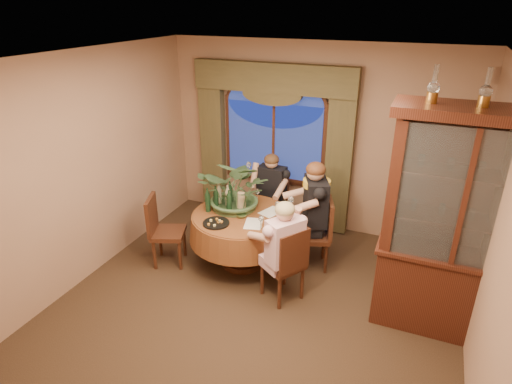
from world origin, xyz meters
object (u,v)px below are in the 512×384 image
at_px(stoneware_vase, 241,201).
at_px(wine_bottle_3, 230,193).
at_px(dining_table, 242,239).
at_px(chair_back, 270,205).
at_px(wine_bottle_0, 208,200).
at_px(chair_back_right, 313,234).
at_px(wine_bottle_1, 216,198).
at_px(person_back, 272,194).
at_px(wine_bottle_2, 228,197).
at_px(china_cabinet, 456,228).
at_px(person_scarf, 315,215).
at_px(person_pink, 285,254).
at_px(olive_bowl, 241,215).
at_px(chair_right, 283,262).
at_px(oil_lamp_center, 487,87).
at_px(centerpiece_plant, 237,164).
at_px(wine_bottle_5, 219,195).
at_px(chair_front_left, 168,231).
at_px(oil_lamp_left, 434,84).

distance_m(stoneware_vase, wine_bottle_3, 0.24).
distance_m(dining_table, chair_back, 0.92).
xyz_separation_m(dining_table, wine_bottle_0, (-0.44, -0.10, 0.54)).
relative_size(chair_back_right, wine_bottle_1, 2.91).
height_order(person_back, stoneware_vase, person_back).
height_order(chair_back_right, wine_bottle_2, wine_bottle_2).
relative_size(china_cabinet, person_scarf, 1.66).
distance_m(china_cabinet, person_pink, 1.80).
bearing_deg(olive_bowl, china_cabinet, -4.98).
xyz_separation_m(chair_right, person_pink, (0.05, -0.09, 0.17)).
bearing_deg(dining_table, person_back, 86.45).
bearing_deg(oil_lamp_center, person_pink, -171.03).
distance_m(china_cabinet, centerpiece_plant, 2.64).
relative_size(china_cabinet, centerpiece_plant, 2.24).
height_order(chair_right, wine_bottle_0, wine_bottle_0).
bearing_deg(person_pink, chair_right, 65.81).
relative_size(person_pink, wine_bottle_5, 3.96).
distance_m(chair_front_left, wine_bottle_2, 0.92).
bearing_deg(person_back, dining_table, 90.00).
bearing_deg(wine_bottle_0, chair_front_left, -151.60).
bearing_deg(dining_table, chair_back_right, 19.56).
distance_m(dining_table, person_pink, 1.00).
xyz_separation_m(dining_table, wine_bottle_2, (-0.24, 0.09, 0.54)).
xyz_separation_m(stoneware_vase, wine_bottle_1, (-0.31, -0.11, 0.04)).
distance_m(chair_front_left, stoneware_vase, 1.06).
xyz_separation_m(person_scarf, wine_bottle_5, (-1.25, -0.28, 0.18)).
relative_size(person_scarf, wine_bottle_3, 4.43).
height_order(oil_lamp_left, olive_bowl, oil_lamp_left).
height_order(olive_bowl, wine_bottle_3, wine_bottle_3).
bearing_deg(chair_back_right, wine_bottle_2, 81.67).
bearing_deg(chair_back_right, chair_back, 34.74).
xyz_separation_m(chair_front_left, stoneware_vase, (0.86, 0.47, 0.39)).
xyz_separation_m(chair_back, wine_bottle_1, (-0.43, -0.90, 0.44)).
relative_size(chair_back_right, wine_bottle_0, 2.91).
relative_size(dining_table, person_pink, 1.07).
distance_m(chair_right, wine_bottle_0, 1.31).
bearing_deg(china_cabinet, oil_lamp_center, 0.00).
bearing_deg(person_pink, china_cabinet, -45.73).
height_order(wine_bottle_0, wine_bottle_1, same).
distance_m(dining_table, chair_right, 0.87).
bearing_deg(wine_bottle_0, person_scarf, 20.06).
distance_m(oil_lamp_left, olive_bowl, 2.74).
distance_m(chair_right, person_scarf, 0.90).
bearing_deg(wine_bottle_0, chair_back_right, 17.13).
height_order(person_pink, olive_bowl, person_pink).
relative_size(wine_bottle_0, wine_bottle_3, 1.00).
bearing_deg(olive_bowl, centerpiece_plant, 123.61).
distance_m(oil_lamp_left, wine_bottle_3, 2.92).
bearing_deg(oil_lamp_center, wine_bottle_1, 174.07).
relative_size(stoneware_vase, wine_bottle_1, 0.75).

